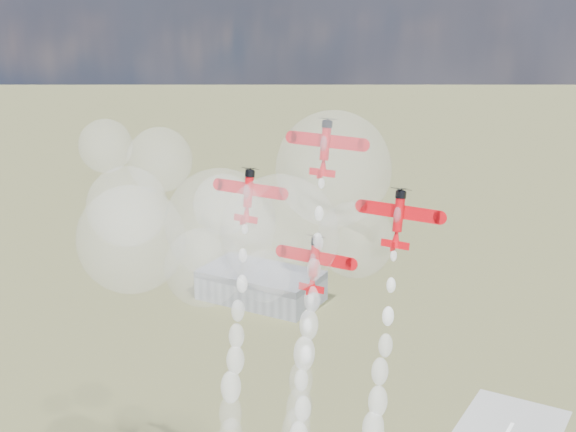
# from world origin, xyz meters

# --- Properties ---
(hangar) EXTENTS (50.00, 28.00, 13.00)m
(hangar) POSITION_xyz_m (-120.00, 180.00, 6.50)
(hangar) COLOR gray
(hangar) RESTS_ON ground
(plane_lead) EXTENTS (13.14, 4.37, 9.31)m
(plane_lead) POSITION_xyz_m (-10.54, 21.98, 107.83)
(plane_lead) COLOR red
(plane_lead) RESTS_ON ground
(plane_left) EXTENTS (13.14, 4.37, 9.31)m
(plane_left) POSITION_xyz_m (-24.41, 20.24, 98.28)
(plane_left) COLOR red
(plane_left) RESTS_ON ground
(plane_right) EXTENTS (13.14, 4.37, 9.31)m
(plane_right) POSITION_xyz_m (3.32, 20.24, 98.28)
(plane_right) COLOR red
(plane_right) RESTS_ON ground
(plane_slot) EXTENTS (13.14, 4.37, 9.31)m
(plane_slot) POSITION_xyz_m (-10.54, 18.51, 88.73)
(plane_slot) COLOR red
(plane_slot) RESTS_ON ground
(smoke_trail_lead) EXTENTS (5.81, 11.21, 51.07)m
(smoke_trail_lead) POSITION_xyz_m (-10.71, 14.41, 64.27)
(smoke_trail_lead) COLOR white
(smoke_trail_lead) RESTS_ON plane_lead
(drifted_smoke_cloud) EXTENTS (60.06, 36.30, 42.14)m
(drifted_smoke_cloud) POSITION_xyz_m (-30.30, 21.23, 92.74)
(drifted_smoke_cloud) COLOR white
(drifted_smoke_cloud) RESTS_ON ground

